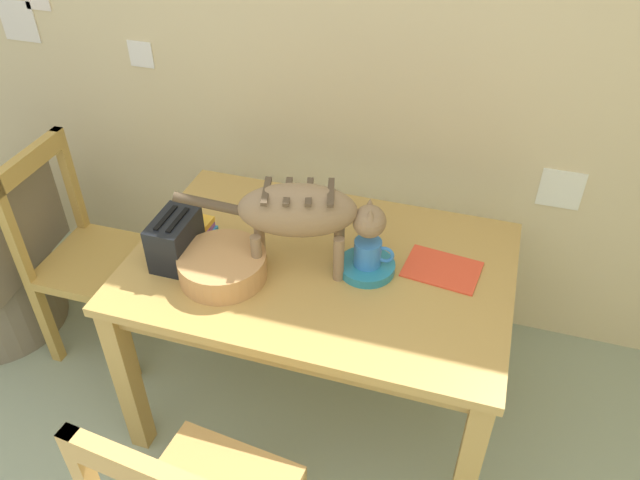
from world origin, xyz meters
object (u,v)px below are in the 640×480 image
coffee_mug (369,253)px  toaster (175,240)px  dining_table (320,282)px  cat (304,214)px  magazine (442,269)px  wicker_basket (222,266)px  wooden_chair_far (89,258)px  saucer_bowl (367,267)px  book_stack (189,230)px

coffee_mug → toaster: toaster is taller
dining_table → cat: bearing=-131.8°
magazine → wicker_basket: bearing=-153.5°
cat → magazine: (0.45, 0.13, -0.23)m
dining_table → wooden_chair_far: bearing=176.3°
magazine → toaster: size_ratio=1.24×
coffee_mug → magazine: coffee_mug is taller
saucer_bowl → wooden_chair_far: 1.23m
cat → coffee_mug: cat is taller
wicker_basket → wooden_chair_far: wooden_chair_far is taller
magazine → book_stack: 0.91m
coffee_mug → wicker_basket: coffee_mug is taller
magazine → wooden_chair_far: wooden_chair_far is taller
toaster → wooden_chair_far: bearing=161.0°
dining_table → coffee_mug: 0.24m
book_stack → saucer_bowl: bearing=0.7°
cat → saucer_bowl: cat is taller
coffee_mug → wooden_chair_far: wooden_chair_far is taller
coffee_mug → wooden_chair_far: 1.25m
book_stack → wicker_basket: bearing=-38.2°
cat → saucer_bowl: (0.20, 0.05, -0.21)m
wooden_chair_far → saucer_bowl: bearing=86.8°
magazine → wooden_chair_far: bearing=-172.4°
cat → book_stack: (-0.45, 0.05, -0.20)m
book_stack → magazine: bearing=5.5°
cat → toaster: (-0.43, -0.08, -0.15)m
cat → saucer_bowl: bearing=90.0°
cat → wicker_basket: (-0.25, -0.12, -0.18)m
coffee_mug → magazine: (0.24, 0.08, -0.08)m
magazine → book_stack: size_ratio=1.50×
coffee_mug → wicker_basket: bearing=-159.5°
toaster → cat: bearing=10.4°
magazine → wooden_chair_far: (-1.44, -0.02, -0.29)m
magazine → toaster: (-0.88, -0.21, 0.08)m
dining_table → saucer_bowl: 0.19m
coffee_mug → toaster: size_ratio=0.68×
wicker_basket → saucer_bowl: bearing=20.7°
book_stack → toaster: bearing=-80.9°
saucer_bowl → magazine: (0.24, 0.08, -0.01)m
dining_table → toaster: toaster is taller
saucer_bowl → coffee_mug: coffee_mug is taller
dining_table → wicker_basket: size_ratio=4.46×
coffee_mug → book_stack: coffee_mug is taller
coffee_mug → cat: bearing=-165.4°
dining_table → wicker_basket: bearing=-150.7°
dining_table → wooden_chair_far: wooden_chair_far is taller
cat → toaster: cat is taller
dining_table → coffee_mug: (0.17, 0.01, 0.17)m
wicker_basket → toaster: size_ratio=1.46×
cat → toaster: 0.46m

